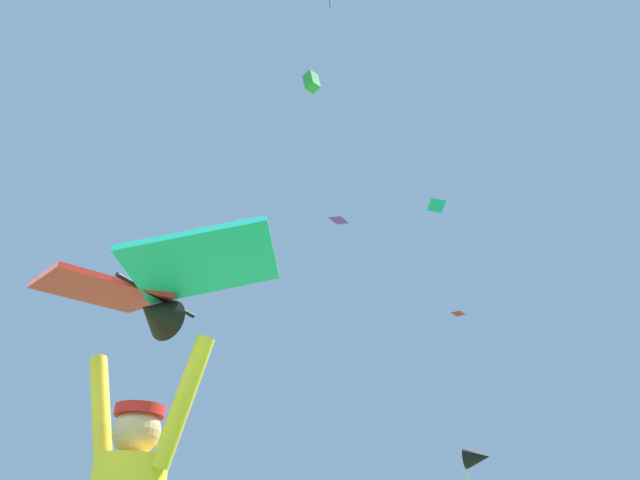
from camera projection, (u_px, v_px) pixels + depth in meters
held_stunt_kite at (151, 288)px, 3.03m from camera, size 1.65×0.88×0.39m
distant_kite_teal_overhead_distant at (436, 205)px, 30.32m from camera, size 0.95×0.89×0.49m
distant_kite_green_far_center at (311, 82)px, 26.00m from camera, size 0.79×0.71×0.97m
distant_kite_red_mid_left at (458, 313)px, 36.46m from camera, size 0.94×0.94×0.19m
distant_kite_purple_low_right at (339, 220)px, 21.52m from camera, size 0.83×0.85×0.29m
marker_flag at (477, 473)px, 6.29m from camera, size 0.30×0.24×2.11m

